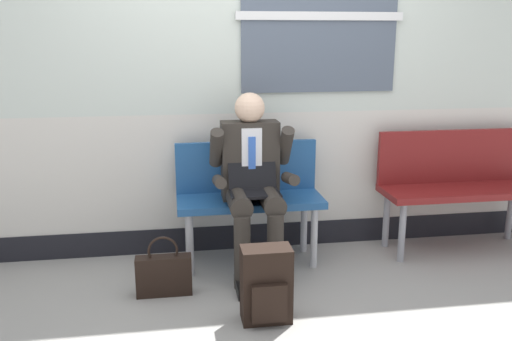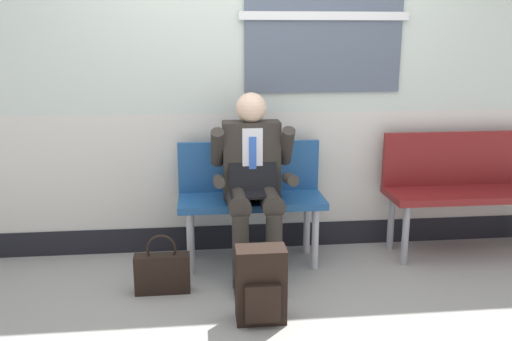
{
  "view_description": "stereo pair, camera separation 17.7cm",
  "coord_description": "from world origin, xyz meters",
  "px_view_note": "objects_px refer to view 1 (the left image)",
  "views": [
    {
      "loc": [
        -0.56,
        -3.25,
        1.63
      ],
      "look_at": [
        -0.01,
        0.22,
        0.75
      ],
      "focal_mm": 37.95,
      "sensor_mm": 36.0,
      "label": 1
    },
    {
      "loc": [
        -0.38,
        -3.27,
        1.63
      ],
      "look_at": [
        -0.01,
        0.22,
        0.75
      ],
      "focal_mm": 37.95,
      "sensor_mm": 36.0,
      "label": 2
    }
  ],
  "objects_px": {
    "bench_with_person": "(249,191)",
    "handbag": "(164,274)",
    "person_seated": "(253,179)",
    "backpack": "(266,286)",
    "bench_empty": "(458,179)"
  },
  "relations": [
    {
      "from": "bench_empty",
      "to": "person_seated",
      "type": "bearing_deg",
      "value": -173.06
    },
    {
      "from": "bench_with_person",
      "to": "handbag",
      "type": "relative_size",
      "value": 2.62
    },
    {
      "from": "handbag",
      "to": "bench_with_person",
      "type": "bearing_deg",
      "value": 37.86
    },
    {
      "from": "bench_empty",
      "to": "person_seated",
      "type": "height_order",
      "value": "person_seated"
    },
    {
      "from": "person_seated",
      "to": "handbag",
      "type": "bearing_deg",
      "value": -155.06
    },
    {
      "from": "bench_empty",
      "to": "backpack",
      "type": "height_order",
      "value": "bench_empty"
    },
    {
      "from": "bench_empty",
      "to": "person_seated",
      "type": "distance_m",
      "value": 1.66
    },
    {
      "from": "person_seated",
      "to": "backpack",
      "type": "height_order",
      "value": "person_seated"
    },
    {
      "from": "bench_with_person",
      "to": "bench_empty",
      "type": "height_order",
      "value": "bench_empty"
    },
    {
      "from": "backpack",
      "to": "bench_empty",
      "type": "bearing_deg",
      "value": 28.76
    },
    {
      "from": "bench_empty",
      "to": "handbag",
      "type": "xyz_separation_m",
      "value": [
        -2.26,
        -0.49,
        -0.41
      ]
    },
    {
      "from": "person_seated",
      "to": "backpack",
      "type": "distance_m",
      "value": 0.85
    },
    {
      "from": "bench_empty",
      "to": "backpack",
      "type": "relative_size",
      "value": 2.7
    },
    {
      "from": "bench_empty",
      "to": "handbag",
      "type": "distance_m",
      "value": 2.35
    },
    {
      "from": "bench_empty",
      "to": "person_seated",
      "type": "xyz_separation_m",
      "value": [
        -1.64,
        -0.2,
        0.12
      ]
    }
  ]
}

